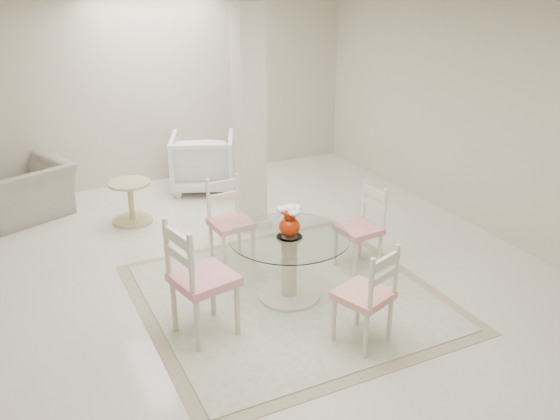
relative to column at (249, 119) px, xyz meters
name	(u,v)px	position (x,y,z in m)	size (l,w,h in m)	color
ground	(257,281)	(-0.50, -1.30, -1.35)	(7.00, 7.00, 0.00)	white
room_shell	(254,101)	(-0.50, -1.30, 0.51)	(6.02, 7.02, 2.71)	beige
column	(249,119)	(0.00, 0.00, 0.00)	(0.30, 0.30, 2.70)	beige
area_rug	(289,297)	(-0.36, -1.74, -1.34)	(2.78, 2.78, 0.02)	tan
dining_table	(289,267)	(-0.36, -1.74, -1.01)	(1.14, 1.14, 0.66)	beige
red_vase	(290,221)	(-0.36, -1.74, -0.54)	(0.23, 0.22, 0.31)	#A92205
dining_chair_east	(364,221)	(0.63, -1.51, -0.82)	(0.44, 0.44, 1.01)	#EEE1C3
dining_chair_north	(228,215)	(-0.58, -0.75, -0.81)	(0.44, 0.44, 1.03)	beige
dining_chair_west	(195,272)	(-1.36, -1.98, -0.71)	(0.57, 0.57, 1.21)	beige
dining_chair_south	(370,290)	(-0.11, -2.73, -0.81)	(0.52, 0.52, 1.03)	beige
recliner_taupe	(23,191)	(-2.49, 1.52, -1.00)	(1.09, 0.95, 0.71)	#9F9884
armchair_white	(203,162)	(-0.08, 1.52, -0.94)	(0.87, 0.89, 0.81)	white
side_table	(131,204)	(-1.29, 0.77, -1.10)	(0.51, 0.51, 0.54)	#D4BF83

